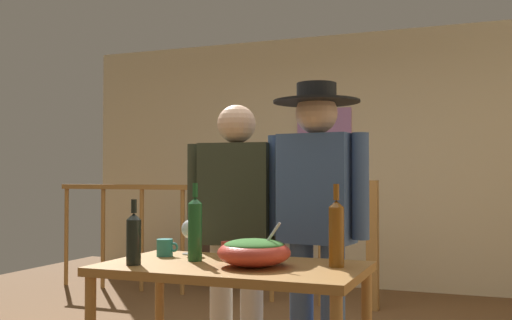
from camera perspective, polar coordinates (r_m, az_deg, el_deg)
The scene contains 15 objects.
back_wall at distance 6.55m, azimuth 8.41°, elevation 0.02°, with size 6.18×0.10×2.72m, color beige.
framed_picture at distance 6.55m, azimuth 6.51°, elevation 2.90°, with size 0.60×0.03×0.46m, color #A971AE.
stair_railing at distance 5.77m, azimuth -0.68°, elevation -6.33°, with size 3.42×0.10×1.15m.
tv_console at distance 6.61m, azimuth -1.56°, elevation -9.75°, with size 0.90×0.40×0.48m, color #38281E.
flat_screen_tv at distance 6.53m, azimuth -1.67°, elevation -5.44°, with size 0.58×0.12×0.44m.
serving_table at distance 2.80m, azimuth -2.26°, elevation -11.77°, with size 1.20×0.68×0.78m.
salad_bowl at distance 2.70m, azimuth -0.19°, elevation -8.66°, with size 0.33×0.33×0.20m.
wine_glass at distance 3.13m, azimuth -6.33°, elevation -6.68°, with size 0.09×0.09×0.18m.
wine_bottle_green at distance 2.88m, azimuth -5.83°, elevation -6.45°, with size 0.07×0.07×0.37m.
wine_bottle_dark at distance 2.80m, azimuth -11.58°, elevation -7.27°, with size 0.07×0.07×0.30m.
wine_bottle_amber at distance 2.71m, azimuth 7.67°, elevation -6.83°, with size 0.07×0.07×0.37m.
mug_teal at distance 3.08m, azimuth -8.66°, elevation -8.26°, with size 0.12×0.08×0.09m.
mug_red at distance 2.98m, azimuth -2.56°, elevation -8.55°, with size 0.11×0.08×0.08m.
person_standing_left at distance 3.40m, azimuth -1.88°, elevation -5.69°, with size 0.59×0.26×1.59m.
person_standing_right at distance 3.24m, azimuth 5.82°, elevation -4.57°, with size 0.57×0.47×1.69m.
Camera 1 is at (1.46, -3.36, 1.19)m, focal length 41.96 mm.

